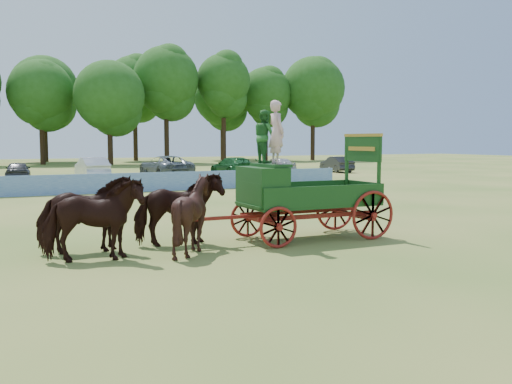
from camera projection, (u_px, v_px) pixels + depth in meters
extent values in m
plane|color=#A5914A|center=(323.00, 247.00, 14.98)|extent=(160.00, 160.00, 0.00)
imported|color=black|center=(93.00, 220.00, 13.09)|extent=(2.42, 1.35, 1.94)
imported|color=black|center=(86.00, 214.00, 14.08)|extent=(2.35, 1.17, 1.94)
imported|color=black|center=(192.00, 214.00, 14.12)|extent=(2.00, 1.83, 1.94)
imported|color=black|center=(179.00, 209.00, 15.11)|extent=(2.35, 1.18, 1.94)
cube|color=maroon|center=(262.00, 221.00, 15.59)|extent=(0.12, 2.00, 0.12)
cube|color=maroon|center=(353.00, 215.00, 16.87)|extent=(0.12, 2.00, 0.12)
cube|color=maroon|center=(320.00, 216.00, 15.73)|extent=(3.80, 0.10, 0.12)
cube|color=maroon|center=(300.00, 211.00, 16.71)|extent=(3.80, 0.10, 0.12)
cube|color=maroon|center=(232.00, 217.00, 15.19)|extent=(2.80, 0.09, 0.09)
cube|color=#1C4A18|center=(310.00, 204.00, 16.19)|extent=(3.80, 1.80, 0.10)
cube|color=#1C4A18|center=(326.00, 196.00, 15.38)|extent=(3.80, 0.06, 0.55)
cube|color=#1C4A18|center=(294.00, 191.00, 16.96)|extent=(3.80, 0.06, 0.55)
cube|color=#1C4A18|center=(364.00, 191.00, 16.97)|extent=(0.06, 1.80, 0.55)
cube|color=#1C4A18|center=(262.00, 186.00, 15.50)|extent=(0.85, 1.70, 1.05)
cube|color=#1C4A18|center=(270.00, 165.00, 15.56)|extent=(0.55, 1.50, 0.08)
cube|color=#1C4A18|center=(250.00, 194.00, 15.36)|extent=(0.10, 1.60, 0.65)
cube|color=#1C4A18|center=(256.00, 205.00, 15.46)|extent=(0.55, 1.60, 0.06)
cube|color=#1C4A18|center=(379.00, 170.00, 16.16)|extent=(0.08, 0.08, 1.80)
cube|color=#1C4A18|center=(347.00, 168.00, 17.60)|extent=(0.08, 0.08, 1.80)
cube|color=#1C4A18|center=(362.00, 149.00, 16.83)|extent=(0.07, 1.75, 0.75)
cube|color=gold|center=(363.00, 135.00, 16.79)|extent=(0.08, 1.80, 0.09)
cube|color=gold|center=(361.00, 149.00, 16.81)|extent=(0.02, 1.30, 0.12)
torus|color=maroon|center=(278.00, 227.00, 14.74)|extent=(1.09, 0.09, 1.09)
torus|color=maroon|center=(248.00, 218.00, 16.45)|extent=(1.09, 0.09, 1.09)
torus|color=maroon|center=(373.00, 215.00, 16.01)|extent=(1.39, 0.09, 1.39)
torus|color=maroon|center=(335.00, 208.00, 17.72)|extent=(1.39, 0.09, 1.39)
imported|color=#DAA7AD|center=(277.00, 132.00, 15.16)|extent=(0.41, 0.62, 1.69)
imported|color=#286C2B|center=(265.00, 137.00, 15.80)|extent=(0.56, 0.72, 1.48)
cube|color=#1D4CA1|center=(128.00, 183.00, 30.68)|extent=(26.00, 0.08, 1.05)
imported|color=#333338|center=(18.00, 171.00, 39.54)|extent=(1.94, 4.09, 1.35)
imported|color=silver|center=(92.00, 168.00, 41.30)|extent=(1.86, 4.90, 1.60)
imported|color=slate|center=(166.00, 166.00, 43.48)|extent=(3.18, 6.05, 1.62)
imported|color=#144C1E|center=(233.00, 166.00, 45.16)|extent=(2.33, 5.16, 1.47)
imported|color=#B2B2B7|center=(277.00, 165.00, 49.33)|extent=(2.04, 4.14, 1.36)
imported|color=#262628|center=(337.00, 164.00, 50.52)|extent=(1.94, 4.32, 1.38)
cylinder|color=#382314|center=(42.00, 145.00, 65.96)|extent=(0.60, 0.60, 4.53)
sphere|color=#214F15|center=(41.00, 92.00, 65.41)|extent=(7.43, 7.43, 7.43)
cylinder|color=#382314|center=(110.00, 146.00, 65.36)|extent=(0.60, 0.60, 4.28)
sphere|color=#214F15|center=(109.00, 95.00, 64.84)|extent=(8.00, 8.00, 8.00)
cylinder|color=#382314|center=(167.00, 140.00, 70.75)|extent=(0.60, 0.60, 5.63)
sphere|color=#214F15|center=(166.00, 79.00, 70.07)|extent=(8.03, 8.03, 8.03)
cylinder|color=#382314|center=(224.00, 140.00, 73.78)|extent=(0.60, 0.60, 5.67)
sphere|color=#214F15|center=(223.00, 81.00, 73.09)|extent=(6.92, 6.92, 6.92)
cylinder|color=#382314|center=(266.00, 142.00, 79.08)|extent=(0.60, 0.60, 5.02)
sphere|color=#214F15|center=(266.00, 93.00, 78.47)|extent=(7.18, 7.18, 7.18)
cylinder|color=#382314|center=(313.00, 141.00, 80.55)|extent=(0.60, 0.60, 5.47)
sphere|color=#214F15|center=(313.00, 88.00, 79.89)|extent=(8.85, 8.85, 8.85)
cylinder|color=#382314|center=(46.00, 142.00, 74.21)|extent=(0.60, 0.60, 5.08)
sphere|color=#214F15|center=(44.00, 89.00, 73.59)|extent=(8.73, 8.73, 8.73)
cylinder|color=#382314|center=(135.00, 140.00, 78.29)|extent=(0.60, 0.60, 5.63)
sphere|color=#214F15|center=(134.00, 85.00, 77.61)|extent=(7.90, 7.90, 7.90)
cylinder|color=#382314|center=(223.00, 143.00, 81.39)|extent=(0.60, 0.60, 4.91)
sphere|color=#214F15|center=(222.00, 96.00, 80.79)|extent=(8.10, 8.10, 8.10)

